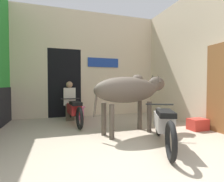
{
  "coord_description": "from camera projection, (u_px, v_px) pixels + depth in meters",
  "views": [
    {
      "loc": [
        -1.13,
        -2.24,
        1.13
      ],
      "look_at": [
        0.17,
        1.82,
        0.98
      ],
      "focal_mm": 28.0,
      "sensor_mm": 36.0,
      "label": 1
    }
  ],
  "objects": [
    {
      "name": "motorcycle_near",
      "position": [
        163.0,
        124.0,
        3.23
      ],
      "size": [
        0.94,
        1.8,
        0.72
      ],
      "color": "black",
      "rests_on": "ground_plane"
    },
    {
      "name": "ground_plane",
      "position": [
        139.0,
        163.0,
        2.52
      ],
      "size": [
        30.0,
        30.0,
        0.0
      ],
      "primitive_type": "plane",
      "color": "tan"
    },
    {
      "name": "crate",
      "position": [
        198.0,
        124.0,
        4.36
      ],
      "size": [
        0.44,
        0.32,
        0.28
      ],
      "color": "red",
      "rests_on": "ground_plane"
    },
    {
      "name": "wall_right_with_door",
      "position": [
        190.0,
        60.0,
        5.13
      ],
      "size": [
        0.22,
        4.04,
        3.76
      ],
      "color": "beige",
      "rests_on": "ground_plane"
    },
    {
      "name": "motorcycle_far",
      "position": [
        74.0,
        110.0,
        5.01
      ],
      "size": [
        0.58,
        1.94,
        0.71
      ],
      "color": "black",
      "rests_on": "ground_plane"
    },
    {
      "name": "cow",
      "position": [
        131.0,
        90.0,
        4.05
      ],
      "size": [
        2.07,
        1.01,
        1.41
      ],
      "color": "#4C4238",
      "rests_on": "ground_plane"
    },
    {
      "name": "wall_back_with_doorway",
      "position": [
        80.0,
        71.0,
        6.46
      ],
      "size": [
        5.07,
        0.93,
        3.76
      ],
      "color": "beige",
      "rests_on": "ground_plane"
    },
    {
      "name": "plastic_stool",
      "position": [
        80.0,
        113.0,
        5.67
      ],
      "size": [
        0.32,
        0.32,
        0.42
      ],
      "color": "#DB6093",
      "rests_on": "ground_plane"
    },
    {
      "name": "shopkeeper_seated",
      "position": [
        70.0,
        100.0,
        5.6
      ],
      "size": [
        0.37,
        0.33,
        1.24
      ],
      "color": "brown",
      "rests_on": "ground_plane"
    }
  ]
}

